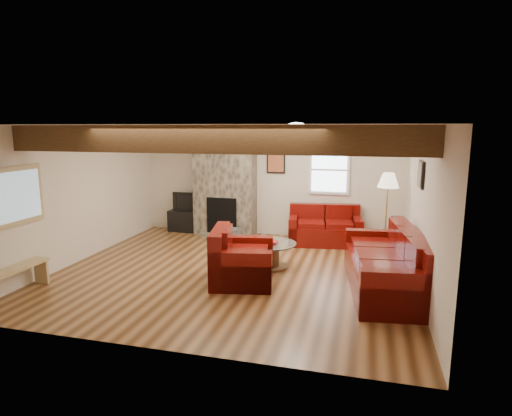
{
  "coord_description": "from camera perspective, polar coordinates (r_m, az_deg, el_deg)",
  "views": [
    {
      "loc": [
        2.15,
        -6.77,
        2.47
      ],
      "look_at": [
        0.29,
        0.4,
        1.07
      ],
      "focal_mm": 30.0,
      "sensor_mm": 36.0,
      "label": 1
    }
  ],
  "objects": [
    {
      "name": "room",
      "position": [
        7.21,
        -3.0,
        0.97
      ],
      "size": [
        8.0,
        8.0,
        8.0
      ],
      "color": "#4E2D14",
      "rests_on": "ground"
    },
    {
      "name": "oak_beam",
      "position": [
        5.93,
        -6.78,
        9.11
      ],
      "size": [
        6.0,
        0.36,
        0.38
      ],
      "primitive_type": "cube",
      "color": "#372410",
      "rests_on": "room"
    },
    {
      "name": "chimney_breast",
      "position": [
        9.87,
        -4.19,
        3.42
      ],
      "size": [
        1.4,
        0.67,
        2.5
      ],
      "color": "#3D372F",
      "rests_on": "floor"
    },
    {
      "name": "back_window",
      "position": [
        9.56,
        9.74,
        5.05
      ],
      "size": [
        0.9,
        0.08,
        1.1
      ],
      "primitive_type": null,
      "color": "silver",
      "rests_on": "room"
    },
    {
      "name": "hatch_window",
      "position": [
        7.41,
        -29.23,
        1.44
      ],
      "size": [
        0.08,
        1.0,
        0.9
      ],
      "primitive_type": null,
      "color": "tan",
      "rests_on": "room"
    },
    {
      "name": "ceiling_dome",
      "position": [
        7.78,
        5.4,
        10.46
      ],
      "size": [
        0.4,
        0.4,
        0.18
      ],
      "primitive_type": null,
      "color": "silver",
      "rests_on": "room"
    },
    {
      "name": "artwork_back",
      "position": [
        9.72,
        2.66,
        6.18
      ],
      "size": [
        0.42,
        0.06,
        0.52
      ],
      "primitive_type": null,
      "color": "black",
      "rests_on": "room"
    },
    {
      "name": "artwork_right",
      "position": [
        7.16,
        21.05,
        4.24
      ],
      "size": [
        0.06,
        0.55,
        0.42
      ],
      "primitive_type": null,
      "color": "black",
      "rests_on": "room"
    },
    {
      "name": "sofa_three",
      "position": [
        6.87,
        16.78,
        -6.72
      ],
      "size": [
        1.31,
        2.51,
        0.93
      ],
      "primitive_type": null,
      "rotation": [
        0.0,
        0.0,
        -1.44
      ],
      "color": "#460505",
      "rests_on": "floor"
    },
    {
      "name": "loveseat",
      "position": [
        9.27,
        9.17,
        -2.27
      ],
      "size": [
        1.63,
        1.08,
        0.81
      ],
      "primitive_type": null,
      "rotation": [
        0.0,
        0.0,
        0.14
      ],
      "color": "#460505",
      "rests_on": "floor"
    },
    {
      "name": "armchair_red",
      "position": [
        6.91,
        -1.79,
        -6.36
      ],
      "size": [
        1.14,
        1.25,
        0.88
      ],
      "primitive_type": null,
      "rotation": [
        0.0,
        0.0,
        1.76
      ],
      "color": "#460505",
      "rests_on": "floor"
    },
    {
      "name": "coffee_table",
      "position": [
        7.66,
        1.89,
        -6.31
      ],
      "size": [
        0.93,
        0.93,
        0.49
      ],
      "color": "#472A16",
      "rests_on": "floor"
    },
    {
      "name": "tv_cabinet",
      "position": [
        10.39,
        -8.76,
        -1.72
      ],
      "size": [
        1.01,
        0.41,
        0.51
      ],
      "primitive_type": "cube",
      "color": "black",
      "rests_on": "floor"
    },
    {
      "name": "television",
      "position": [
        10.29,
        -8.83,
        0.88
      ],
      "size": [
        0.78,
        0.1,
        0.45
      ],
      "primitive_type": "imported",
      "color": "black",
      "rests_on": "tv_cabinet"
    },
    {
      "name": "floor_lamp",
      "position": [
        8.72,
        17.2,
        2.99
      ],
      "size": [
        0.41,
        0.41,
        1.6
      ],
      "color": "tan",
      "rests_on": "floor"
    },
    {
      "name": "pine_bench",
      "position": [
        7.38,
        -29.35,
        -8.54
      ],
      "size": [
        0.26,
        1.13,
        0.42
      ],
      "primitive_type": null,
      "color": "tan",
      "rests_on": "floor"
    },
    {
      "name": "coal_bucket",
      "position": [
        9.41,
        -3.04,
        -3.57
      ],
      "size": [
        0.31,
        0.31,
        0.3
      ],
      "primitive_type": null,
      "color": "slate",
      "rests_on": "floor"
    }
  ]
}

